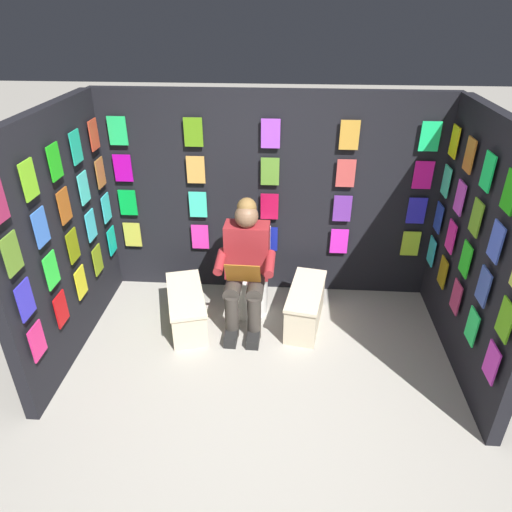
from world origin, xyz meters
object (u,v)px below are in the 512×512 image
(person_reading, at_px, (246,265))
(comic_longbox_near, at_px, (305,306))
(comic_longbox_far, at_px, (187,308))
(toilet, at_px, (249,277))

(person_reading, height_order, comic_longbox_near, person_reading)
(person_reading, bearing_deg, comic_longbox_far, 12.45)
(toilet, distance_m, comic_longbox_far, 0.66)
(toilet, relative_size, person_reading, 0.65)
(person_reading, height_order, comic_longbox_far, person_reading)
(toilet, distance_m, person_reading, 0.35)
(comic_longbox_near, relative_size, comic_longbox_far, 0.93)
(person_reading, bearing_deg, toilet, -89.81)
(toilet, bearing_deg, comic_longbox_near, 156.99)
(person_reading, relative_size, comic_longbox_far, 1.41)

